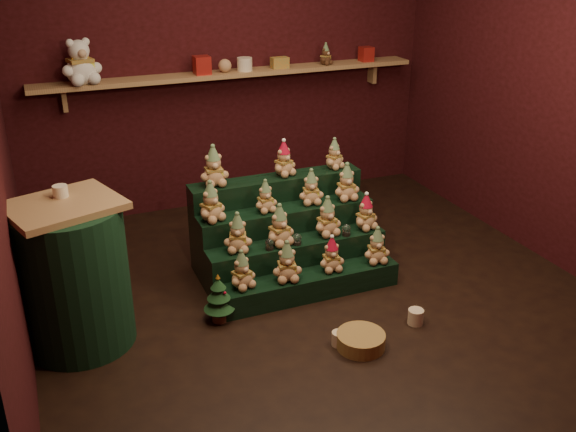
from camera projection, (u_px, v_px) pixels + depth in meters
name	position (u px, v px, depth m)	size (l,w,h in m)	color
ground	(315.00, 292.00, 4.84)	(4.00, 4.00, 0.00)	black
back_wall	(227.00, 59.00, 6.00)	(4.00, 0.10, 2.80)	black
front_wall	(537.00, 232.00, 2.54)	(4.00, 0.10, 2.80)	black
right_wall	(558.00, 85.00, 4.98)	(0.10, 4.00, 2.80)	black
back_shelf	(233.00, 74.00, 5.90)	(3.60, 0.26, 0.24)	#A37E51
riser_tier_front	(309.00, 285.00, 4.75)	(1.40, 0.22, 0.18)	black
riser_tier_midfront	(297.00, 262.00, 4.90)	(1.40, 0.22, 0.36)	black
riser_tier_midback	(286.00, 239.00, 5.05)	(1.40, 0.22, 0.54)	black
riser_tier_back	(276.00, 218.00, 5.20)	(1.40, 0.22, 0.72)	black
teddy_0	(242.00, 270.00, 4.50)	(0.20, 0.18, 0.28)	tan
teddy_1	(287.00, 261.00, 4.59)	(0.21, 0.19, 0.30)	tan
teddy_2	(332.00, 254.00, 4.73)	(0.19, 0.17, 0.26)	tan
teddy_3	(377.00, 245.00, 4.85)	(0.20, 0.18, 0.28)	tan
teddy_4	(238.00, 233.00, 4.62)	(0.21, 0.19, 0.29)	tan
teddy_5	(280.00, 225.00, 4.72)	(0.22, 0.20, 0.31)	tan
teddy_6	(327.00, 216.00, 4.87)	(0.22, 0.19, 0.30)	tan
teddy_7	(366.00, 212.00, 4.97)	(0.20, 0.18, 0.28)	tan
teddy_8	(211.00, 202.00, 4.67)	(0.21, 0.19, 0.30)	tan
teddy_9	(265.00, 196.00, 4.84)	(0.18, 0.16, 0.25)	tan
teddy_10	(311.00, 187.00, 4.98)	(0.20, 0.18, 0.27)	tan
teddy_11	(347.00, 182.00, 5.05)	(0.21, 0.19, 0.29)	tan
teddy_12	(214.00, 166.00, 4.83)	(0.22, 0.20, 0.31)	tan
teddy_13	(284.00, 159.00, 5.04)	(0.20, 0.18, 0.27)	tan
teddy_14	(334.00, 154.00, 5.20)	(0.18, 0.16, 0.25)	tan
snow_globe_a	(270.00, 244.00, 4.68)	(0.06, 0.06, 0.09)	black
snow_globe_b	(297.00, 239.00, 4.75)	(0.07, 0.07, 0.09)	black
snow_globe_c	(346.00, 230.00, 4.89)	(0.07, 0.07, 0.09)	black
side_table	(74.00, 275.00, 4.07)	(0.79, 0.72, 0.99)	#A37E51
table_ornament	(60.00, 191.00, 3.94)	(0.09, 0.09, 0.07)	beige
mini_christmas_tree	(219.00, 298.00, 4.41)	(0.22, 0.22, 0.37)	#4A281A
mug_left	(339.00, 339.00, 4.20)	(0.10, 0.10, 0.10)	beige
mug_right	(416.00, 317.00, 4.43)	(0.11, 0.11, 0.11)	beige
wicker_basket	(361.00, 340.00, 4.18)	(0.32, 0.32, 0.10)	#A88444
white_bear	(79.00, 55.00, 5.30)	(0.34, 0.30, 0.47)	white
brown_bear	(326.00, 54.00, 6.14)	(0.14, 0.13, 0.20)	#4D2E19
gift_tin_red_a	(202.00, 65.00, 5.73)	(0.14, 0.14, 0.16)	#A41F19
gift_tin_cream	(245.00, 64.00, 5.88)	(0.14, 0.14, 0.12)	beige
gift_tin_red_b	(366.00, 54.00, 6.32)	(0.12, 0.12, 0.14)	#A41F19
shelf_plush_ball	(225.00, 66.00, 5.81)	(0.12, 0.12, 0.12)	tan
scarf_gift_box	(280.00, 63.00, 6.00)	(0.16, 0.10, 0.10)	#CC691C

